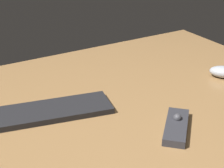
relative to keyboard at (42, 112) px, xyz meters
The scene contains 4 objects.
desk 16.94cm from the keyboard, ahead, with size 140.00×84.00×2.00cm, color olive.
keyboard is the anchor object (origin of this frame).
computer_mouse 63.13cm from the keyboard, ahead, with size 9.75×5.66×3.93cm, color #999EA5.
media_remote 37.12cm from the keyboard, 42.11° to the right, with size 15.33×15.47×3.47cm.
Camera 1 is at (-43.99, -84.05, 53.67)cm, focal length 57.76 mm.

